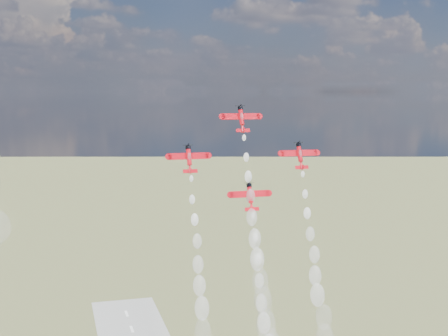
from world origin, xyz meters
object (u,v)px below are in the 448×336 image
plane_left (189,158)px  plane_right (300,155)px  plane_lead (242,118)px  plane_slot (250,196)px

plane_left → plane_right: 30.84m
plane_left → plane_right: (30.84, 0.00, 0.00)m
plane_left → plane_lead: bearing=14.8°
plane_lead → plane_left: (-15.42, -4.08, -9.99)m
plane_right → plane_lead: bearing=165.2°
plane_lead → plane_right: size_ratio=1.00×
plane_lead → plane_right: plane_lead is taller
plane_right → plane_slot: 18.82m
plane_lead → plane_right: 18.82m
plane_lead → plane_slot: (0.00, -8.16, -19.98)m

